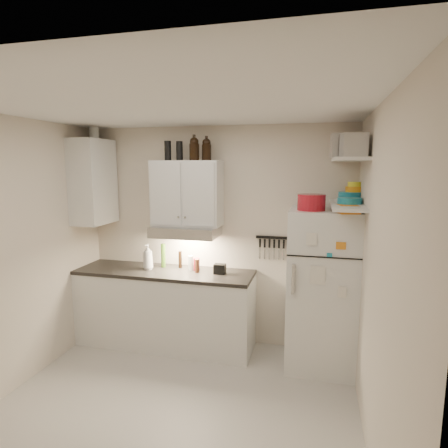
# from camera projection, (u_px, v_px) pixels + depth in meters

# --- Properties ---
(floor) EXTENTS (3.20, 3.00, 0.02)m
(floor) POSITION_uv_depth(u_px,v_px,m) (171.00, 414.00, 3.27)
(floor) COLOR #B8B3AA
(floor) RESTS_ON ground
(ceiling) EXTENTS (3.20, 3.00, 0.02)m
(ceiling) POSITION_uv_depth(u_px,v_px,m) (164.00, 104.00, 2.86)
(ceiling) COLOR white
(ceiling) RESTS_ON ground
(back_wall) EXTENTS (3.20, 0.02, 2.60)m
(back_wall) POSITION_uv_depth(u_px,v_px,m) (216.00, 236.00, 4.51)
(back_wall) COLOR beige
(back_wall) RESTS_ON ground
(left_wall) EXTENTS (0.02, 3.00, 2.60)m
(left_wall) POSITION_uv_depth(u_px,v_px,m) (5.00, 258.00, 3.45)
(left_wall) COLOR beige
(left_wall) RESTS_ON ground
(right_wall) EXTENTS (0.02, 3.00, 2.60)m
(right_wall) POSITION_uv_depth(u_px,v_px,m) (377.00, 284.00, 2.68)
(right_wall) COLOR beige
(right_wall) RESTS_ON ground
(base_cabinet) EXTENTS (2.10, 0.60, 0.88)m
(base_cabinet) POSITION_uv_depth(u_px,v_px,m) (165.00, 309.00, 4.48)
(base_cabinet) COLOR silver
(base_cabinet) RESTS_ON floor
(countertop) EXTENTS (2.10, 0.62, 0.04)m
(countertop) POSITION_uv_depth(u_px,v_px,m) (164.00, 272.00, 4.41)
(countertop) COLOR black
(countertop) RESTS_ON base_cabinet
(upper_cabinet) EXTENTS (0.80, 0.33, 0.75)m
(upper_cabinet) POSITION_uv_depth(u_px,v_px,m) (187.00, 193.00, 4.34)
(upper_cabinet) COLOR silver
(upper_cabinet) RESTS_ON back_wall
(side_cabinet) EXTENTS (0.33, 0.55, 1.00)m
(side_cabinet) POSITION_uv_depth(u_px,v_px,m) (93.00, 182.00, 4.46)
(side_cabinet) COLOR silver
(side_cabinet) RESTS_ON left_wall
(range_hood) EXTENTS (0.76, 0.46, 0.12)m
(range_hood) POSITION_uv_depth(u_px,v_px,m) (186.00, 231.00, 4.34)
(range_hood) COLOR silver
(range_hood) RESTS_ON back_wall
(fridge) EXTENTS (0.70, 0.68, 1.70)m
(fridge) POSITION_uv_depth(u_px,v_px,m) (322.00, 289.00, 3.95)
(fridge) COLOR silver
(fridge) RESTS_ON floor
(shelf_hi) EXTENTS (0.30, 0.95, 0.03)m
(shelf_hi) POSITION_uv_depth(u_px,v_px,m) (349.00, 159.00, 3.56)
(shelf_hi) COLOR silver
(shelf_hi) RESTS_ON right_wall
(shelf_lo) EXTENTS (0.30, 0.95, 0.03)m
(shelf_lo) POSITION_uv_depth(u_px,v_px,m) (347.00, 205.00, 3.63)
(shelf_lo) COLOR silver
(shelf_lo) RESTS_ON right_wall
(knife_strip) EXTENTS (0.42, 0.02, 0.03)m
(knife_strip) POSITION_uv_depth(u_px,v_px,m) (274.00, 238.00, 4.32)
(knife_strip) COLOR black
(knife_strip) RESTS_ON back_wall
(dutch_oven) EXTENTS (0.31, 0.31, 0.16)m
(dutch_oven) POSITION_uv_depth(u_px,v_px,m) (311.00, 202.00, 3.73)
(dutch_oven) COLOR maroon
(dutch_oven) RESTS_ON fridge
(book_stack) EXTENTS (0.22, 0.26, 0.08)m
(book_stack) POSITION_uv_depth(u_px,v_px,m) (348.00, 209.00, 3.51)
(book_stack) COLOR orange
(book_stack) RESTS_ON fridge
(spice_jar) EXTENTS (0.07, 0.07, 0.11)m
(spice_jar) POSITION_uv_depth(u_px,v_px,m) (337.00, 205.00, 3.76)
(spice_jar) COLOR silver
(spice_jar) RESTS_ON fridge
(stock_pot) EXTENTS (0.34, 0.34, 0.21)m
(stock_pot) POSITION_uv_depth(u_px,v_px,m) (348.00, 148.00, 3.83)
(stock_pot) COLOR silver
(stock_pot) RESTS_ON shelf_hi
(tin_a) EXTENTS (0.24, 0.22, 0.22)m
(tin_a) POSITION_uv_depth(u_px,v_px,m) (343.00, 146.00, 3.46)
(tin_a) COLOR #AAAAAD
(tin_a) RESTS_ON shelf_hi
(tin_b) EXTENTS (0.23, 0.23, 0.20)m
(tin_b) POSITION_uv_depth(u_px,v_px,m) (354.00, 145.00, 3.23)
(tin_b) COLOR #AAAAAD
(tin_b) RESTS_ON shelf_hi
(bowl_teal) EXTENTS (0.24, 0.24, 0.09)m
(bowl_teal) POSITION_uv_depth(u_px,v_px,m) (350.00, 197.00, 3.91)
(bowl_teal) COLOR teal
(bowl_teal) RESTS_ON shelf_lo
(bowl_orange) EXTENTS (0.19, 0.19, 0.06)m
(bowl_orange) POSITION_uv_depth(u_px,v_px,m) (355.00, 189.00, 3.92)
(bowl_orange) COLOR orange
(bowl_orange) RESTS_ON bowl_teal
(bowl_yellow) EXTENTS (0.15, 0.15, 0.05)m
(bowl_yellow) POSITION_uv_depth(u_px,v_px,m) (355.00, 184.00, 3.91)
(bowl_yellow) COLOR yellow
(bowl_yellow) RESTS_ON bowl_orange
(plates) EXTENTS (0.26, 0.26, 0.06)m
(plates) POSITION_uv_depth(u_px,v_px,m) (350.00, 201.00, 3.64)
(plates) COLOR teal
(plates) RESTS_ON shelf_lo
(growler_a) EXTENTS (0.14, 0.14, 0.26)m
(growler_a) POSITION_uv_depth(u_px,v_px,m) (194.00, 148.00, 4.16)
(growler_a) COLOR black
(growler_a) RESTS_ON upper_cabinet
(growler_b) EXTENTS (0.13, 0.13, 0.25)m
(growler_b) POSITION_uv_depth(u_px,v_px,m) (207.00, 149.00, 4.17)
(growler_b) COLOR black
(growler_b) RESTS_ON upper_cabinet
(thermos_a) EXTENTS (0.08, 0.08, 0.22)m
(thermos_a) POSITION_uv_depth(u_px,v_px,m) (180.00, 151.00, 4.25)
(thermos_a) COLOR black
(thermos_a) RESTS_ON upper_cabinet
(thermos_b) EXTENTS (0.10, 0.10, 0.22)m
(thermos_b) POSITION_uv_depth(u_px,v_px,m) (168.00, 151.00, 4.27)
(thermos_b) COLOR black
(thermos_b) RESTS_ON upper_cabinet
(side_jar) EXTENTS (0.12, 0.12, 0.15)m
(side_jar) POSITION_uv_depth(u_px,v_px,m) (94.00, 133.00, 4.45)
(side_jar) COLOR silver
(side_jar) RESTS_ON side_cabinet
(soap_bottle) EXTENTS (0.14, 0.14, 0.34)m
(soap_bottle) POSITION_uv_depth(u_px,v_px,m) (148.00, 255.00, 4.43)
(soap_bottle) COLOR silver
(soap_bottle) RESTS_ON countertop
(pepper_mill) EXTENTS (0.06, 0.06, 0.16)m
(pepper_mill) POSITION_uv_depth(u_px,v_px,m) (197.00, 266.00, 4.31)
(pepper_mill) COLOR brown
(pepper_mill) RESTS_ON countertop
(oil_bottle) EXTENTS (0.07, 0.07, 0.29)m
(oil_bottle) POSITION_uv_depth(u_px,v_px,m) (163.00, 256.00, 4.53)
(oil_bottle) COLOR #365D17
(oil_bottle) RESTS_ON countertop
(vinegar_bottle) EXTENTS (0.05, 0.05, 0.21)m
(vinegar_bottle) POSITION_uv_depth(u_px,v_px,m) (180.00, 259.00, 4.51)
(vinegar_bottle) COLOR black
(vinegar_bottle) RESTS_ON countertop
(clear_bottle) EXTENTS (0.07, 0.07, 0.18)m
(clear_bottle) POSITION_uv_depth(u_px,v_px,m) (191.00, 263.00, 4.40)
(clear_bottle) COLOR silver
(clear_bottle) RESTS_ON countertop
(red_jar) EXTENTS (0.09, 0.09, 0.15)m
(red_jar) POSITION_uv_depth(u_px,v_px,m) (197.00, 264.00, 4.40)
(red_jar) COLOR maroon
(red_jar) RESTS_ON countertop
(caddy) EXTENTS (0.13, 0.09, 0.11)m
(caddy) POSITION_uv_depth(u_px,v_px,m) (220.00, 269.00, 4.26)
(caddy) COLOR black
(caddy) RESTS_ON countertop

